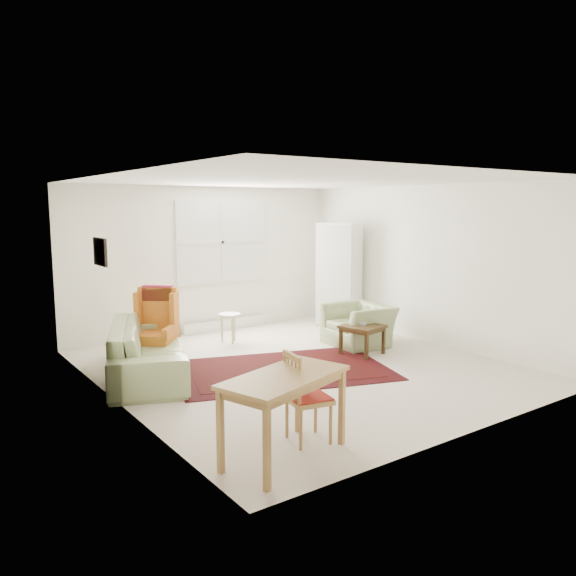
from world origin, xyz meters
TOP-DOWN VIEW (x-y plane):
  - room at (0.02, 0.21)m, footprint 5.04×5.54m
  - rug at (-0.30, 0.01)m, footprint 3.21×2.57m
  - sofa at (-1.81, 0.87)m, footprint 1.70×2.50m
  - armchair at (1.49, 0.49)m, footprint 0.94×1.05m
  - wingback_chair at (-1.50, 1.49)m, footprint 0.87×0.87m
  - coffee_table at (1.14, 0.01)m, footprint 0.65×0.65m
  - stool at (-0.08, 1.80)m, footprint 0.46×0.46m
  - cabinet at (2.10, 1.68)m, footprint 0.61×0.84m
  - desk at (-1.78, -2.16)m, footprint 1.29×0.91m
  - desk_chair at (-1.40, -1.99)m, footprint 0.44×0.44m

SIDE VIEW (x-z plane):
  - rug at x=-0.30m, z-range 0.00..0.03m
  - coffee_table at x=1.14m, z-range 0.00..0.44m
  - stool at x=-0.08m, z-range 0.00..0.47m
  - desk at x=-1.78m, z-range 0.00..0.74m
  - armchair at x=1.49m, z-range 0.00..0.76m
  - desk_chair at x=-1.40m, z-range 0.00..0.85m
  - sofa at x=-1.81m, z-range 0.00..0.94m
  - wingback_chair at x=-1.50m, z-range 0.00..1.04m
  - cabinet at x=2.10m, z-range 0.00..1.87m
  - room at x=0.02m, z-range 0.00..2.51m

